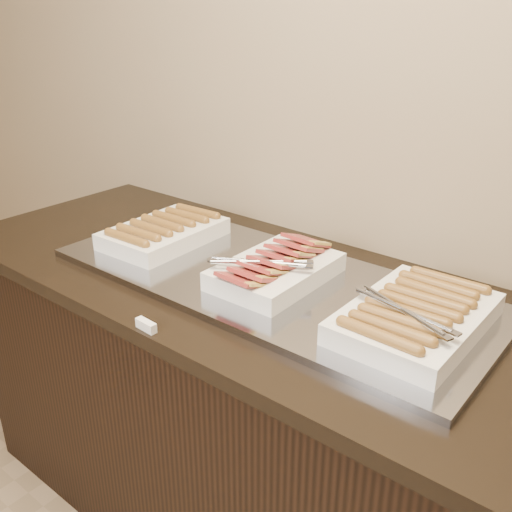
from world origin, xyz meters
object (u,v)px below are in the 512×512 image
at_px(counter, 268,419).
at_px(dish_center, 275,269).
at_px(warming_tray, 267,280).
at_px(dish_right, 415,316).
at_px(dish_left, 164,232).

distance_m(counter, dish_center, 0.50).
bearing_deg(counter, warming_tray, 180.00).
relative_size(warming_tray, dish_right, 3.07).
bearing_deg(counter, dish_left, -180.00).
bearing_deg(counter, dish_center, -12.11).
bearing_deg(dish_left, counter, -2.08).
height_order(dish_center, dish_right, dish_center).
xyz_separation_m(counter, dish_center, (0.02, -0.00, 0.50)).
xyz_separation_m(counter, warming_tray, (-0.01, 0.00, 0.46)).
relative_size(counter, dish_center, 5.74).
relative_size(counter, dish_left, 5.76).
height_order(warming_tray, dish_left, dish_left).
distance_m(warming_tray, dish_right, 0.42).
height_order(counter, dish_center, dish_center).
xyz_separation_m(counter, dish_right, (0.41, -0.00, 0.50)).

